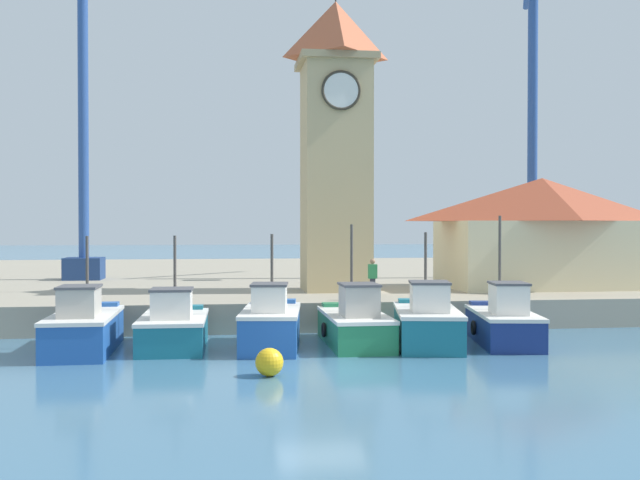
% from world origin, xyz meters
% --- Properties ---
extents(ground_plane, '(300.00, 300.00, 0.00)m').
position_xyz_m(ground_plane, '(0.00, 0.00, 0.00)').
color(ground_plane, teal).
extents(quay_wharf, '(120.00, 40.00, 1.15)m').
position_xyz_m(quay_wharf, '(0.00, 27.15, 0.57)').
color(quay_wharf, '#9E937F').
rests_on(quay_wharf, ground).
extents(fishing_boat_far_left, '(2.08, 5.04, 3.73)m').
position_xyz_m(fishing_boat_far_left, '(-7.20, 3.95, 0.77)').
color(fishing_boat_far_left, '#2356A8').
rests_on(fishing_boat_far_left, ground).
extents(fishing_boat_left_outer, '(2.29, 4.55, 3.74)m').
position_xyz_m(fishing_boat_left_outer, '(-4.38, 4.30, 0.70)').
color(fishing_boat_left_outer, '#196B7F').
rests_on(fishing_boat_left_outer, ground).
extents(fishing_boat_left_inner, '(2.42, 4.73, 3.79)m').
position_xyz_m(fishing_boat_left_inner, '(-1.17, 3.90, 0.79)').
color(fishing_boat_left_inner, '#2356A8').
rests_on(fishing_boat_left_inner, ground).
extents(fishing_boat_mid_left, '(2.09, 5.03, 4.12)m').
position_xyz_m(fishing_boat_mid_left, '(1.73, 4.19, 0.72)').
color(fishing_boat_mid_left, '#237A4C').
rests_on(fishing_boat_mid_left, ground).
extents(fishing_boat_center, '(2.87, 5.06, 3.85)m').
position_xyz_m(fishing_boat_center, '(4.11, 3.67, 0.78)').
color(fishing_boat_center, '#196B7F').
rests_on(fishing_boat_center, ground).
extents(fishing_boat_mid_right, '(2.60, 5.01, 4.43)m').
position_xyz_m(fishing_boat_mid_right, '(6.86, 3.79, 0.74)').
color(fishing_boat_mid_right, navy).
rests_on(fishing_boat_mid_right, ground).
extents(clock_tower, '(3.43, 3.43, 14.68)m').
position_xyz_m(clock_tower, '(2.34, 12.61, 8.08)').
color(clock_tower, tan).
rests_on(clock_tower, quay_wharf).
extents(warehouse_right, '(9.55, 5.81, 5.22)m').
position_xyz_m(warehouse_right, '(12.41, 13.14, 3.83)').
color(warehouse_right, beige).
rests_on(warehouse_right, quay_wharf).
extents(port_crane_near, '(4.14, 9.34, 22.72)m').
position_xyz_m(port_crane_near, '(-10.39, 21.70, 9.78)').
color(port_crane_near, navy).
rests_on(port_crane_near, quay_wharf).
extents(port_crane_far, '(3.46, 8.18, 21.60)m').
position_xyz_m(port_crane_far, '(14.85, 20.01, 9.23)').
color(port_crane_far, navy).
rests_on(port_crane_far, quay_wharf).
extents(mooring_buoy, '(0.77, 0.77, 0.77)m').
position_xyz_m(mooring_buoy, '(-1.51, -0.82, 0.38)').
color(mooring_buoy, gold).
rests_on(mooring_buoy, ground).
extents(dock_worker_near_tower, '(0.34, 0.22, 1.62)m').
position_xyz_m(dock_worker_near_tower, '(3.12, 8.02, 1.99)').
color(dock_worker_near_tower, '#33333D').
rests_on(dock_worker_near_tower, quay_wharf).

